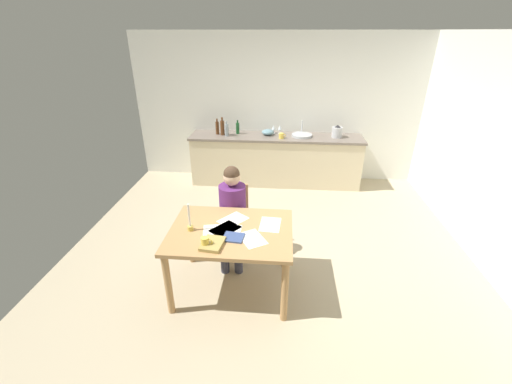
{
  "coord_description": "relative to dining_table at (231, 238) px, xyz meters",
  "views": [
    {
      "loc": [
        0.13,
        -3.49,
        2.59
      ],
      "look_at": [
        -0.17,
        0.04,
        0.85
      ],
      "focal_mm": 23.18,
      "sensor_mm": 36.0,
      "label": 1
    }
  ],
  "objects": [
    {
      "name": "book_cookery",
      "position": [
        -0.13,
        -0.28,
        0.12
      ],
      "size": [
        0.23,
        0.27,
        0.03
      ],
      "primitive_type": "cube",
      "rotation": [
        0.0,
        0.0,
        -0.14
      ],
      "color": "#A78F4B",
      "rests_on": "dining_table"
    },
    {
      "name": "book_magazine",
      "position": [
        0.05,
        -0.14,
        0.11
      ],
      "size": [
        0.22,
        0.19,
        0.02
      ],
      "primitive_type": "cube",
      "rotation": [
        0.0,
        0.0,
        -0.11
      ],
      "color": "#37497A",
      "rests_on": "dining_table"
    },
    {
      "name": "wine_glass_by_kettle",
      "position": [
        0.32,
        3.05,
        0.36
      ],
      "size": [
        0.07,
        0.07,
        0.15
      ],
      "color": "silver",
      "rests_on": "kitchen_counter"
    },
    {
      "name": "bottle_sauce",
      "position": [
        -0.33,
        2.97,
        0.36
      ],
      "size": [
        0.06,
        0.06,
        0.25
      ],
      "color": "#194C23",
      "rests_on": "kitchen_counter"
    },
    {
      "name": "dining_table",
      "position": [
        0.0,
        0.0,
        0.0
      ],
      "size": [
        1.26,
        0.95,
        0.75
      ],
      "color": "tan",
      "rests_on": "ground"
    },
    {
      "name": "chair_at_table",
      "position": [
        -0.08,
        0.72,
        -0.15
      ],
      "size": [
        0.43,
        0.43,
        0.88
      ],
      "color": "tan",
      "rests_on": "ground"
    },
    {
      "name": "stovetop_kettle",
      "position": [
        1.43,
        2.9,
        0.35
      ],
      "size": [
        0.18,
        0.18,
        0.22
      ],
      "color": "#B7BABF",
      "rests_on": "kitchen_counter"
    },
    {
      "name": "bottle_vinegar",
      "position": [
        -0.59,
        2.87,
        0.39
      ],
      "size": [
        0.07,
        0.07,
        0.32
      ],
      "color": "#593319",
      "rests_on": "kitchen_counter"
    },
    {
      "name": "wine_glass_near_sink",
      "position": [
        0.43,
        3.05,
        0.36
      ],
      "size": [
        0.07,
        0.07,
        0.15
      ],
      "color": "silver",
      "rests_on": "kitchen_counter"
    },
    {
      "name": "paper_receipt",
      "position": [
        -0.17,
        -0.06,
        0.11
      ],
      "size": [
        0.26,
        0.33,
        0.0
      ],
      "primitive_type": "cube",
      "rotation": [
        0.0,
        0.0,
        0.18
      ],
      "color": "white",
      "rests_on": "dining_table"
    },
    {
      "name": "bottle_oil",
      "position": [
        -0.69,
        2.91,
        0.37
      ],
      "size": [
        0.06,
        0.06,
        0.28
      ],
      "color": "#593319",
      "rests_on": "kitchen_counter"
    },
    {
      "name": "bottle_wine_red",
      "position": [
        -0.5,
        2.81,
        0.36
      ],
      "size": [
        0.07,
        0.07,
        0.26
      ],
      "color": "#8C999E",
      "rests_on": "kitchen_counter"
    },
    {
      "name": "ground_plane",
      "position": [
        0.37,
        0.66,
        -0.67
      ],
      "size": [
        5.2,
        5.2,
        0.04
      ],
      "primitive_type": "cube",
      "color": "tan"
    },
    {
      "name": "paper_letter",
      "position": [
        0.23,
        -0.14,
        0.11
      ],
      "size": [
        0.33,
        0.36,
        0.0
      ],
      "primitive_type": "cube",
      "rotation": [
        0.0,
        0.0,
        0.54
      ],
      "color": "white",
      "rests_on": "dining_table"
    },
    {
      "name": "paper_notice",
      "position": [
        -0.01,
        0.2,
        0.11
      ],
      "size": [
        0.35,
        0.36,
        0.0
      ],
      "primitive_type": "cube",
      "rotation": [
        0.0,
        0.0,
        -0.67
      ],
      "color": "white",
      "rests_on": "dining_table"
    },
    {
      "name": "kitchen_counter",
      "position": [
        0.37,
        2.9,
        -0.19
      ],
      "size": [
        3.07,
        0.64,
        0.9
      ],
      "color": "beige",
      "rests_on": "ground"
    },
    {
      "name": "mixing_bowl",
      "position": [
        0.22,
        2.94,
        0.3
      ],
      "size": [
        0.22,
        0.22,
        0.1
      ],
      "primitive_type": "ellipsoid",
      "color": "#668C99",
      "rests_on": "kitchen_counter"
    },
    {
      "name": "wall_back",
      "position": [
        0.37,
        3.26,
        0.65
      ],
      "size": [
        5.2,
        0.12,
        2.6
      ],
      "primitive_type": "cube",
      "color": "silver",
      "rests_on": "ground"
    },
    {
      "name": "person_seated",
      "position": [
        -0.07,
        0.57,
        0.03
      ],
      "size": [
        0.34,
        0.61,
        1.19
      ],
      "color": "#592666",
      "rests_on": "ground"
    },
    {
      "name": "coffee_mug",
      "position": [
        -0.19,
        -0.31,
        0.16
      ],
      "size": [
        0.11,
        0.07,
        0.1
      ],
      "color": "#F2CC4C",
      "rests_on": "dining_table"
    },
    {
      "name": "paper_flyer",
      "position": [
        0.4,
        0.14,
        0.11
      ],
      "size": [
        0.23,
        0.31,
        0.0
      ],
      "primitive_type": "cube",
      "rotation": [
        0.0,
        0.0,
        -0.07
      ],
      "color": "white",
      "rests_on": "dining_table"
    },
    {
      "name": "paper_bill",
      "position": [
        -0.06,
        0.01,
        0.11
      ],
      "size": [
        0.35,
        0.36,
        0.0
      ],
      "primitive_type": "cube",
      "rotation": [
        0.0,
        0.0,
        -0.66
      ],
      "color": "white",
      "rests_on": "dining_table"
    },
    {
      "name": "teacup_on_counter",
      "position": [
        0.47,
        2.75,
        0.3
      ],
      "size": [
        0.12,
        0.08,
        0.09
      ],
      "color": "#F2CC4C",
      "rests_on": "kitchen_counter"
    },
    {
      "name": "paper_envelope",
      "position": [
        -0.0,
        -0.05,
        0.11
      ],
      "size": [
        0.22,
        0.3,
        0.0
      ],
      "primitive_type": "cube",
      "rotation": [
        0.0,
        0.0,
        -0.02
      ],
      "color": "white",
      "rests_on": "dining_table"
    },
    {
      "name": "sink_unit",
      "position": [
        0.83,
        2.9,
        0.28
      ],
      "size": [
        0.36,
        0.36,
        0.24
      ],
      "color": "#B2B7BC",
      "rests_on": "kitchen_counter"
    },
    {
      "name": "candlestick",
      "position": [
        -0.41,
        -0.04,
        0.19
      ],
      "size": [
        0.06,
        0.06,
        0.3
      ],
      "color": "gold",
      "rests_on": "dining_table"
    }
  ]
}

